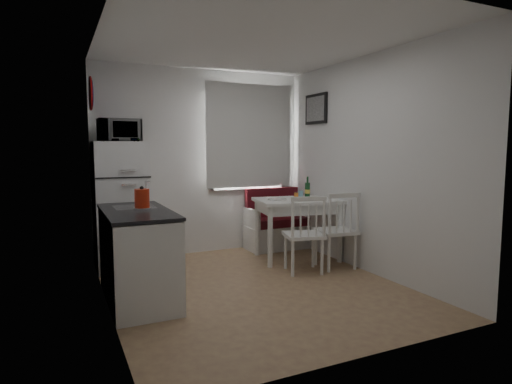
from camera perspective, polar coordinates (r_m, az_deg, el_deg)
floor at (r=4.75m, az=-0.24°, el=-12.54°), size 3.00×3.50×0.02m
ceiling at (r=4.64m, az=-0.26°, el=19.57°), size 3.00×3.50×0.02m
wall_back at (r=6.14m, az=-7.16°, el=3.98°), size 3.00×0.02×2.60m
wall_front at (r=3.02m, az=13.90°, el=1.80°), size 3.00×0.02×2.60m
wall_left at (r=4.11m, az=-19.59°, el=2.70°), size 0.02×3.50×2.60m
wall_right at (r=5.32m, az=14.59°, el=3.52°), size 0.02×3.50×2.60m
window at (r=6.36m, az=-1.07°, el=7.02°), size 1.22×0.06×1.47m
curtain at (r=6.30m, az=-0.81°, el=7.48°), size 1.35×0.02×1.50m
kitchen_counter at (r=4.43m, az=-15.49°, el=-8.03°), size 0.62×1.32×1.16m
wall_sign at (r=5.59m, az=-21.09°, el=12.16°), size 0.03×0.40×0.40m
picture_frame at (r=6.21m, az=7.99°, el=10.91°), size 0.04×0.52×0.42m
bench at (r=6.53m, az=4.03°, el=-4.74°), size 1.25×0.48×0.90m
dining_table at (r=5.79m, az=5.55°, el=-1.85°), size 1.21×0.94×0.82m
chair_left at (r=5.12m, az=6.94°, el=-4.51°), size 0.53×0.52×0.51m
chair_right at (r=5.37m, az=11.19°, el=-3.95°), size 0.49×0.47×0.52m
fridge at (r=5.58m, az=-17.56°, el=-1.72°), size 0.63×0.63×1.58m
microwave at (r=5.49m, az=-17.80°, el=7.84°), size 0.49×0.34×0.27m
kettle at (r=4.30m, az=-14.96°, el=-0.86°), size 0.17×0.17×0.23m
wine_bottle at (r=5.96m, az=6.87°, el=0.66°), size 0.07×0.07×0.29m
drinking_glass_orange at (r=5.70m, az=5.39°, el=-0.56°), size 0.06×0.06×0.09m
drinking_glass_blue at (r=5.85m, az=5.99°, el=-0.33°), size 0.06×0.06×0.11m
plate at (r=5.64m, az=2.84°, el=-0.99°), size 0.25×0.25×0.02m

